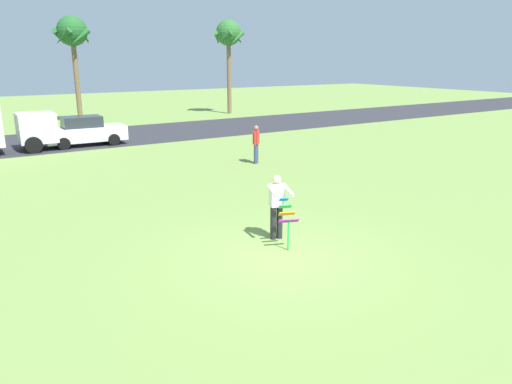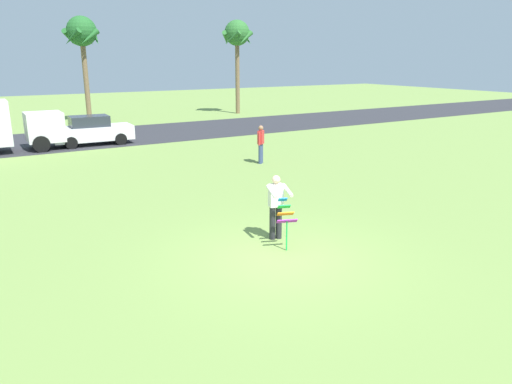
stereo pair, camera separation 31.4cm
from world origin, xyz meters
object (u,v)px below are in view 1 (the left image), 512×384
palm_tree_right_near (72,35)px  palm_tree_centre_far (228,37)px  kite_held (287,216)px  parked_car_white (85,131)px  person_walker_near (256,143)px  person_kite_flyer (277,205)px

palm_tree_right_near → palm_tree_centre_far: size_ratio=0.98×
kite_held → parked_car_white: 17.96m
kite_held → palm_tree_right_near: bearing=86.9°
parked_car_white → kite_held: bearing=-88.2°
parked_car_white → person_walker_near: bearing=-59.2°
kite_held → palm_tree_right_near: 28.38m
person_kite_flyer → palm_tree_centre_far: 30.69m
person_kite_flyer → palm_tree_right_near: bearing=87.2°
kite_held → palm_tree_centre_far: size_ratio=0.16×
palm_tree_right_near → person_kite_flyer: bearing=-92.8°
palm_tree_right_near → palm_tree_centre_far: palm_tree_centre_far is taller
parked_car_white → palm_tree_centre_far: bearing=33.3°
kite_held → person_kite_flyer: bearing=77.1°
person_walker_near → palm_tree_right_near: bearing=100.0°
person_kite_flyer → parked_car_white: size_ratio=0.41×
kite_held → person_walker_near: bearing=61.7°
person_kite_flyer → parked_car_white: bearing=92.3°
person_kite_flyer → kite_held: person_kite_flyer is taller
palm_tree_centre_far → kite_held: bearing=-116.9°
kite_held → person_walker_near: (4.82, 8.94, 0.08)m
palm_tree_right_near → person_walker_near: size_ratio=4.36×
parked_car_white → palm_tree_right_near: (2.04, 9.87, 5.43)m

